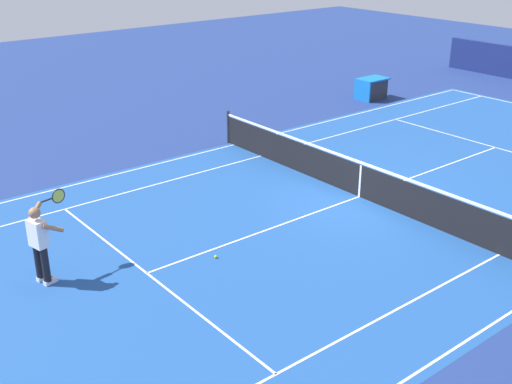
{
  "coord_description": "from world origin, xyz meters",
  "views": [
    {
      "loc": [
        11.84,
        10.36,
        6.65
      ],
      "look_at": [
        3.27,
        -0.29,
        0.9
      ],
      "focal_mm": 44.84,
      "sensor_mm": 36.0,
      "label": 1
    }
  ],
  "objects_px": {
    "tennis_player_near": "(40,240)",
    "equipment_cart_tarped": "(372,88)",
    "tennis_ball": "(216,257)",
    "tennis_net": "(360,179)"
  },
  "relations": [
    {
      "from": "tennis_player_near",
      "to": "equipment_cart_tarped",
      "type": "bearing_deg",
      "value": -160.43
    },
    {
      "from": "tennis_player_near",
      "to": "equipment_cart_tarped",
      "type": "height_order",
      "value": "tennis_player_near"
    },
    {
      "from": "tennis_player_near",
      "to": "equipment_cart_tarped",
      "type": "distance_m",
      "value": 17.12
    },
    {
      "from": "tennis_ball",
      "to": "equipment_cart_tarped",
      "type": "distance_m",
      "value": 14.7
    },
    {
      "from": "tennis_ball",
      "to": "equipment_cart_tarped",
      "type": "relative_size",
      "value": 0.05
    },
    {
      "from": "tennis_net",
      "to": "tennis_ball",
      "type": "distance_m",
      "value": 4.95
    },
    {
      "from": "tennis_net",
      "to": "tennis_ball",
      "type": "bearing_deg",
      "value": 4.22
    },
    {
      "from": "tennis_net",
      "to": "tennis_player_near",
      "type": "height_order",
      "value": "tennis_player_near"
    },
    {
      "from": "tennis_net",
      "to": "tennis_ball",
      "type": "height_order",
      "value": "tennis_net"
    },
    {
      "from": "equipment_cart_tarped",
      "to": "tennis_ball",
      "type": "bearing_deg",
      "value": 28.78
    }
  ]
}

